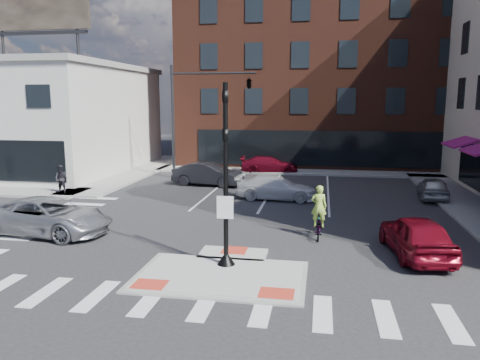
% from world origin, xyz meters
% --- Properties ---
extents(ground, '(120.00, 120.00, 0.00)m').
position_xyz_m(ground, '(0.00, 0.00, 0.00)').
color(ground, '#28282B').
rests_on(ground, ground).
extents(refuge_island, '(5.40, 4.65, 0.13)m').
position_xyz_m(refuge_island, '(0.00, -0.26, 0.05)').
color(refuge_island, gray).
rests_on(refuge_island, ground).
extents(sidewalk_nw, '(23.50, 20.50, 0.15)m').
position_xyz_m(sidewalk_nw, '(-16.76, 15.29, 0.08)').
color(sidewalk_nw, gray).
rests_on(sidewalk_nw, ground).
extents(sidewalk_e, '(3.00, 24.00, 0.15)m').
position_xyz_m(sidewalk_e, '(10.80, 10.00, 0.07)').
color(sidewalk_e, gray).
rests_on(sidewalk_e, ground).
extents(sidewalk_n, '(26.00, 3.00, 0.15)m').
position_xyz_m(sidewalk_n, '(3.00, 22.00, 0.07)').
color(sidewalk_n, gray).
rests_on(sidewalk_n, ground).
extents(building_nw, '(20.40, 16.40, 14.40)m').
position_xyz_m(building_nw, '(-21.98, 19.98, 4.23)').
color(building_nw, silver).
rests_on(building_nw, ground).
extents(building_n, '(24.40, 18.40, 15.50)m').
position_xyz_m(building_n, '(3.00, 31.99, 7.80)').
color(building_n, '#4D2318').
rests_on(building_n, ground).
extents(building_far_left, '(10.00, 12.00, 10.00)m').
position_xyz_m(building_far_left, '(-4.00, 52.00, 5.00)').
color(building_far_left, slate).
rests_on(building_far_left, ground).
extents(building_far_right, '(12.00, 12.00, 12.00)m').
position_xyz_m(building_far_right, '(9.00, 54.00, 6.00)').
color(building_far_right, brown).
rests_on(building_far_right, ground).
extents(signal_pole, '(0.60, 0.60, 5.98)m').
position_xyz_m(signal_pole, '(0.00, 0.40, 2.36)').
color(signal_pole, black).
rests_on(signal_pole, refuge_island).
extents(mast_arm_signal, '(6.10, 2.24, 8.00)m').
position_xyz_m(mast_arm_signal, '(-3.47, 18.00, 6.21)').
color(mast_arm_signal, black).
rests_on(mast_arm_signal, ground).
extents(silver_suv, '(5.75, 3.22, 1.52)m').
position_xyz_m(silver_suv, '(-8.18, 3.08, 0.76)').
color(silver_suv, '#ADAFB4').
rests_on(silver_suv, ground).
extents(red_sedan, '(2.36, 4.61, 1.50)m').
position_xyz_m(red_sedan, '(6.48, 2.80, 0.75)').
color(red_sedan, maroon).
rests_on(red_sedan, ground).
extents(white_pickup, '(4.66, 2.09, 1.33)m').
position_xyz_m(white_pickup, '(0.58, 11.71, 0.66)').
color(white_pickup, white).
rests_on(white_pickup, ground).
extents(bg_car_dark, '(4.75, 2.16, 1.51)m').
position_xyz_m(bg_car_dark, '(-4.33, 15.36, 0.76)').
color(bg_car_dark, '#222227').
rests_on(bg_car_dark, ground).
extents(bg_car_silver, '(1.89, 3.88, 1.28)m').
position_xyz_m(bg_car_silver, '(9.34, 13.31, 0.64)').
color(bg_car_silver, '#ACAFB3').
rests_on(bg_car_silver, ground).
extents(bg_car_red, '(4.60, 2.29, 1.28)m').
position_xyz_m(bg_car_red, '(-0.94, 21.50, 0.64)').
color(bg_car_red, maroon).
rests_on(bg_car_red, ground).
extents(cyclist, '(0.63, 1.73, 2.19)m').
position_xyz_m(cyclist, '(3.00, 4.47, 0.74)').
color(cyclist, '#3F3F44').
rests_on(cyclist, ground).
extents(pedestrian_a, '(0.86, 0.70, 1.67)m').
position_xyz_m(pedestrian_a, '(-12.00, 10.58, 0.98)').
color(pedestrian_a, black).
rests_on(pedestrian_a, sidewalk_nw).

